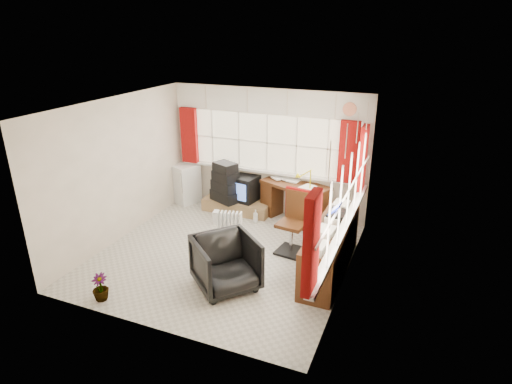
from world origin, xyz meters
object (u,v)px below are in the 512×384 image
Objects in this scene: desk at (295,200)px; radiator at (230,233)px; office_chair at (226,263)px; desk_lamp at (311,176)px; mini_fridge at (186,183)px; tv_bench at (237,206)px; task_chair at (295,219)px; crt_tv at (244,188)px; credenza at (330,248)px.

desk reaches higher than radiator.
office_chair is (-0.22, -2.61, -0.03)m from desk.
desk is at bearing 148.96° from desk_lamp.
office_chair is 1.04× the size of mini_fridge.
desk is 1.04× the size of tv_bench.
desk_lamp reaches higher than radiator.
office_chair is 2.73m from tv_bench.
task_chair is (0.02, -0.96, -0.45)m from desk_lamp.
desk_lamp is 1.55m from crt_tv.
desk_lamp is at bearing -31.04° from desk.
desk is 1.75× the size of mini_fridge.
mini_fridge reaches higher than tv_bench.
task_chair is 1.57m from office_chair.
crt_tv reaches higher than radiator.
radiator is 0.79× the size of mini_fridge.
desk is 1.65m from radiator.
mini_fridge is at bearing 157.50° from task_chair.
radiator is at bearing -115.23° from desk.
crt_tv is at bearing 0.93° from mini_fridge.
desk is 1.68× the size of office_chair.
office_chair is (-0.56, -2.41, -0.64)m from desk_lamp.
desk is 2.22× the size of radiator.
crt_tv is (-1.46, 1.19, -0.07)m from task_chair.
credenza is at bearing -3.65° from radiator.
tv_bench is (-1.57, 1.09, -0.45)m from task_chair.
task_chair is at bearing 16.80° from radiator.
desk is 1.23m from task_chair.
mini_fridge is (-1.36, -0.02, -0.09)m from crt_tv.
desk_lamp reaches higher than task_chair.
office_chair reaches higher than crt_tv.
radiator is (-0.70, -1.49, -0.15)m from desk.
desk_lamp is at bearing 91.03° from task_chair.
tv_bench is 1.29m from mini_fridge.
office_chair is at bearing -103.09° from desk_lamp.
radiator is at bearing -129.16° from desk_lamp.
crt_tv is (-1.44, 0.23, -0.52)m from desk_lamp.
radiator is 1.58m from crt_tv.
task_chair reaches higher than office_chair.
desk_lamp is 1.80m from tv_bench.
task_chair reaches higher than radiator.
desk_lamp is at bearing 28.42° from office_chair.
office_chair is 1.23m from radiator.
mini_fridge is at bearing 175.79° from desk_lamp.
desk is 3.62× the size of desk_lamp.
desk is 0.72× the size of credenza.
desk is at bearing 3.79° from tv_bench.
credenza is at bearing -31.29° from task_chair.
radiator is 1.50m from tv_bench.
task_chair is 1.96m from tv_bench.
credenza is at bearing -62.35° from desk_lamp.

